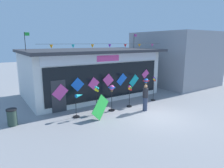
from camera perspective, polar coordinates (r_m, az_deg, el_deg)
ground_plane at (r=12.09m, az=12.48°, el=-8.95°), size 80.00×80.00×0.00m
kite_shop_building at (r=16.40m, az=-6.59°, el=3.51°), size 10.30×6.59×4.98m
wind_spinner_far_left at (r=11.57m, az=-9.59°, el=-4.92°), size 0.71×0.38×1.38m
wind_spinner_left at (r=11.69m, az=-4.42°, el=-3.27°), size 0.39×0.31×1.77m
wind_spinner_center_left at (r=12.33m, az=-0.08°, el=-2.34°), size 0.39×0.39×1.66m
wind_spinner_center_right at (r=13.20m, az=5.12°, el=-2.75°), size 0.39×0.35×1.48m
wind_spinner_right at (r=13.90m, az=9.72°, el=-0.04°), size 0.31×0.31×1.81m
wind_spinner_far_right at (r=14.82m, az=11.95°, el=-0.56°), size 0.36×0.34×1.81m
person_near_camera at (r=12.61m, az=9.54°, el=-3.70°), size 0.45×0.47×1.68m
trash_bin at (r=11.61m, az=-26.78°, el=-8.48°), size 0.52×0.52×0.90m
display_kite_on_ground at (r=11.22m, az=-3.35°, el=-6.67°), size 1.35×0.46×1.35m
neighbour_building at (r=21.81m, az=17.37°, el=7.10°), size 6.20×7.35×5.23m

